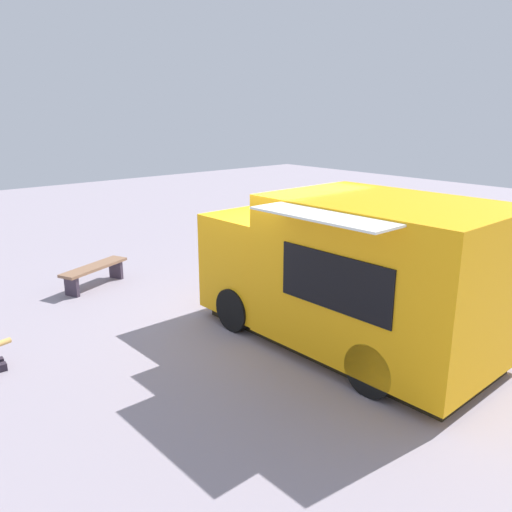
{
  "coord_description": "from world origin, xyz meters",
  "views": [
    {
      "loc": [
        -5.87,
        -6.47,
        3.67
      ],
      "look_at": [
        0.52,
        0.9,
        0.91
      ],
      "focal_mm": 36.23,
      "sensor_mm": 36.0,
      "label": 1
    }
  ],
  "objects_px": {
    "food_truck": "(351,275)",
    "planter_flowering_near": "(502,282)",
    "planter_flowering_far": "(277,228)",
    "plaza_bench": "(94,271)"
  },
  "relations": [
    {
      "from": "food_truck",
      "to": "planter_flowering_near",
      "type": "relative_size",
      "value": 6.16
    },
    {
      "from": "food_truck",
      "to": "planter_flowering_near",
      "type": "height_order",
      "value": "food_truck"
    },
    {
      "from": "food_truck",
      "to": "planter_flowering_far",
      "type": "bearing_deg",
      "value": 56.12
    },
    {
      "from": "plaza_bench",
      "to": "food_truck",
      "type": "bearing_deg",
      "value": -70.47
    },
    {
      "from": "planter_flowering_near",
      "to": "planter_flowering_far",
      "type": "distance_m",
      "value": 6.62
    },
    {
      "from": "planter_flowering_near",
      "to": "plaza_bench",
      "type": "xyz_separation_m",
      "value": [
        -5.72,
        6.12,
        -0.05
      ]
    },
    {
      "from": "planter_flowering_near",
      "to": "plaza_bench",
      "type": "distance_m",
      "value": 8.38
    },
    {
      "from": "planter_flowering_near",
      "to": "planter_flowering_far",
      "type": "relative_size",
      "value": 1.11
    },
    {
      "from": "food_truck",
      "to": "planter_flowering_far",
      "type": "height_order",
      "value": "food_truck"
    },
    {
      "from": "planter_flowering_far",
      "to": "plaza_bench",
      "type": "xyz_separation_m",
      "value": [
        -5.84,
        -0.49,
        -0.0
      ]
    }
  ]
}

